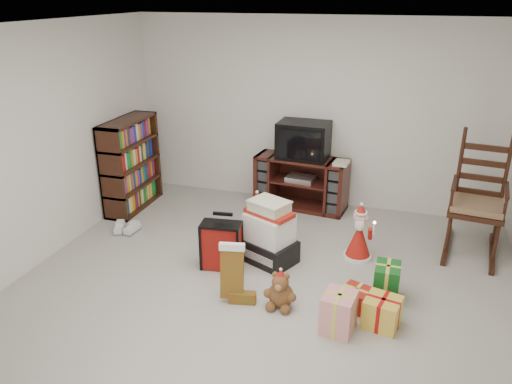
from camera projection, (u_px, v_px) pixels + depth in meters
room at (262, 176)px, 4.41m from camera, size 5.01×5.01×2.51m
tv_stand at (301, 183)px, 6.76m from camera, size 1.27×0.57×0.70m
bookshelf at (131, 166)px, 6.68m from camera, size 0.34×1.01×1.23m
rocking_chair at (475, 210)px, 5.59m from camera, size 0.68×1.01×1.43m
gift_pile at (269, 236)px, 5.40m from camera, size 0.68×0.60×0.70m
red_suitcase at (221, 246)px, 5.28m from camera, size 0.42×0.26×0.61m
stocking at (232, 272)px, 4.71m from camera, size 0.30×0.17×0.60m
teddy_bear at (281, 292)px, 4.66m from camera, size 0.24×0.21×0.36m
santa_figurine at (359, 238)px, 5.48m from camera, size 0.32×0.30×0.65m
mrs_claus_figurine at (257, 223)px, 5.84m from camera, size 0.31×0.29×0.64m
sneaker_pair at (126, 229)px, 6.14m from camera, size 0.31×0.27×0.09m
gift_cluster at (368, 302)px, 4.53m from camera, size 0.62×0.96×0.29m
crt_television at (303, 140)px, 6.55m from camera, size 0.68×0.51×0.48m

